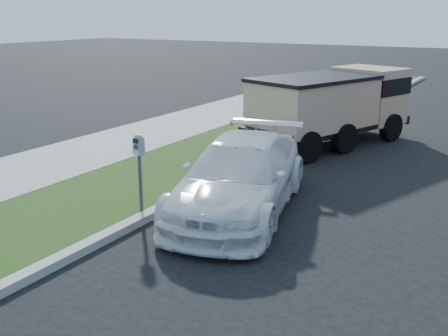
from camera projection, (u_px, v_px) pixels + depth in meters
The scene contains 5 objects.
ground at pixel (264, 250), 8.95m from camera, with size 120.00×120.00×0.00m, color black.
streetside at pixel (104, 170), 13.32m from camera, with size 6.12×50.00×0.15m.
parking_meter at pixel (139, 156), 10.06m from camera, with size 0.23×0.17×1.54m.
white_wagon at pixel (242, 175), 10.61m from camera, with size 2.06×5.06×1.47m, color white.
dump_truck at pixel (334, 103), 16.01m from camera, with size 3.82×6.03×2.22m.
Camera 1 is at (3.61, -7.38, 3.88)m, focal length 42.00 mm.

